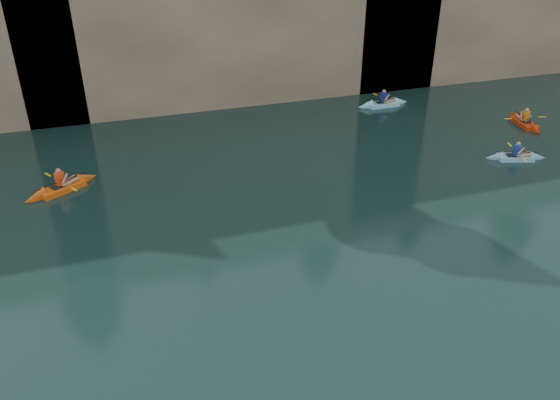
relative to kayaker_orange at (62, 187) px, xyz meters
name	(u,v)px	position (x,y,z in m)	size (l,w,h in m)	color
ground	(407,385)	(8.31, -13.68, -0.15)	(160.00, 160.00, 0.00)	black
cliff_slab_center	(243,1)	(10.31, 8.92, 5.55)	(24.00, 2.40, 11.40)	tan
sea_cave_center	(142,87)	(4.31, 8.27, 1.45)	(3.50, 1.00, 3.20)	black
sea_cave_east	(373,55)	(18.31, 8.27, 2.10)	(5.00, 1.00, 4.50)	black
kayaker_orange	(62,187)	(0.00, 0.00, 0.00)	(3.21, 2.34, 1.25)	#F55A0F
kayaker_ltblue_near	(516,157)	(19.92, -3.37, -0.02)	(2.88, 2.12, 1.11)	#81BED8
kayaker_red_far	(524,122)	(23.39, 0.20, -0.01)	(2.31, 3.28, 1.18)	red
kayaker_ltblue_mid	(383,104)	(17.64, 5.32, 0.00)	(3.23, 2.41, 1.23)	#96DFFB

